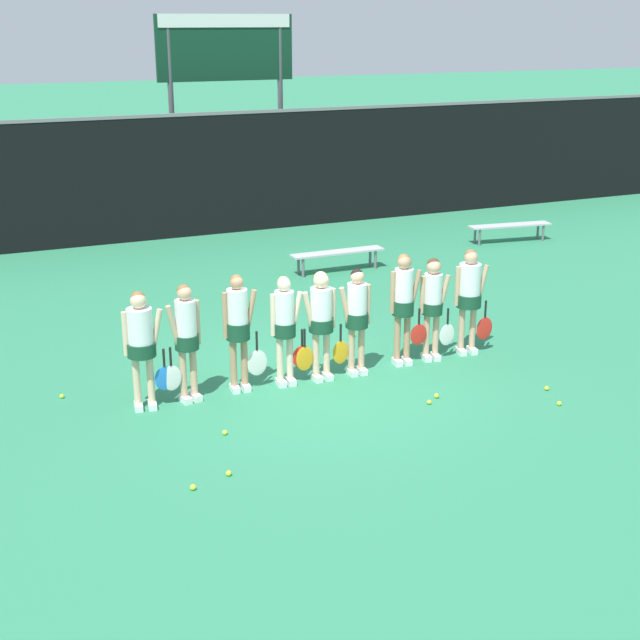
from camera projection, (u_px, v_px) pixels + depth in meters
The scene contains 24 objects.
ground_plane at pixel (321, 379), 13.46m from camera, with size 140.00×140.00×0.00m, color #2D7F56.
fence_windscreen at pixel (157, 177), 21.53m from camera, with size 60.00×0.08×3.03m.
scoreboard at pixel (226, 63), 23.03m from camera, with size 3.65×0.15×5.29m.
bench_courtside at pixel (337, 254), 19.07m from camera, with size 2.08×0.37×0.44m.
bench_far at pixel (510, 227), 21.61m from camera, with size 2.10×0.63×0.43m.
player_0 at pixel (141, 340), 12.13m from camera, with size 0.67×0.40×1.70m.
player_1 at pixel (186, 334), 12.37m from camera, with size 0.61×0.34×1.72m.
player_2 at pixel (238, 324), 12.73m from camera, with size 0.64×0.34×1.75m.
player_3 at pixel (285, 323), 12.96m from camera, with size 0.63×0.33×1.66m.
player_4 at pixel (321, 316), 13.12m from camera, with size 0.64×0.37×1.68m.
player_5 at pixel (356, 313), 13.35m from camera, with size 0.62×0.34×1.66m.
player_6 at pixel (404, 300), 13.72m from camera, with size 0.61×0.33×1.78m.
player_7 at pixel (433, 300), 13.93m from camera, with size 0.59×0.34×1.66m.
player_8 at pixel (469, 292), 14.18m from camera, with size 0.68×0.40×1.73m.
tennis_ball_0 at pixel (436, 396), 12.76m from camera, with size 0.07×0.07×0.07m, color #CCE033.
tennis_ball_1 at pixel (169, 371), 13.66m from camera, with size 0.07×0.07×0.07m, color #CCE033.
tennis_ball_2 at pixel (429, 402), 12.55m from camera, with size 0.06×0.06×0.06m, color #CCE033.
tennis_ball_3 at pixel (547, 388), 13.02m from camera, with size 0.07×0.07×0.07m, color #CCE033.
tennis_ball_4 at pixel (559, 403), 12.51m from camera, with size 0.07×0.07×0.07m, color #CCE033.
tennis_ball_5 at pixel (354, 335), 15.23m from camera, with size 0.07×0.07×0.07m, color #CCE033.
tennis_ball_6 at pixel (229, 473), 10.58m from camera, with size 0.07×0.07×0.07m, color #CCE033.
tennis_ball_7 at pixel (225, 433), 11.62m from camera, with size 0.07×0.07×0.07m, color #CCE033.
tennis_ball_8 at pixel (62, 396), 12.75m from camera, with size 0.07×0.07×0.07m, color #CCE033.
tennis_ball_9 at pixel (193, 487), 10.26m from camera, with size 0.07×0.07×0.07m, color #CCE033.
Camera 1 is at (-5.00, -11.42, 5.15)m, focal length 50.00 mm.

